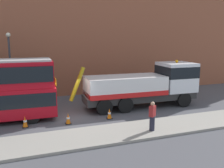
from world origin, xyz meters
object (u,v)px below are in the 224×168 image
object	(u,v)px
street_lamp	(10,62)
traffic_cone_midway	(68,119)
recovery_tow_truck	(146,85)
traffic_cone_near_truck	(109,114)
traffic_cone_near_bus	(25,122)
pedestrian_bystander	(152,116)

from	to	relation	value
street_lamp	traffic_cone_midway	bearing A→B (deg)	-61.52
recovery_tow_truck	street_lamp	size ratio (longest dim) A/B	1.75
traffic_cone_near_truck	traffic_cone_near_bus	bearing A→B (deg)	177.61
street_lamp	traffic_cone_near_truck	bearing A→B (deg)	-44.96
pedestrian_bystander	traffic_cone_near_truck	distance (m)	3.62
traffic_cone_midway	traffic_cone_near_truck	world-z (taller)	same
pedestrian_bystander	traffic_cone_near_bus	bearing A→B (deg)	27.67
recovery_tow_truck	street_lamp	world-z (taller)	street_lamp
recovery_tow_truck	traffic_cone_near_truck	bearing A→B (deg)	-150.66
traffic_cone_midway	street_lamp	size ratio (longest dim) A/B	0.12
traffic_cone_midway	traffic_cone_near_truck	bearing A→B (deg)	1.64
traffic_cone_near_bus	traffic_cone_midway	world-z (taller)	same
traffic_cone_midway	street_lamp	xyz separation A→B (m)	(-3.43, 6.32, 3.13)
traffic_cone_midway	street_lamp	bearing A→B (deg)	118.48
recovery_tow_truck	traffic_cone_midway	bearing A→B (deg)	-160.94
traffic_cone_midway	traffic_cone_near_bus	bearing A→B (deg)	173.25
recovery_tow_truck	traffic_cone_near_truck	xyz separation A→B (m)	(-3.78, -1.97, -1.42)
traffic_cone_near_bus	recovery_tow_truck	bearing A→B (deg)	10.73
street_lamp	traffic_cone_near_bus	bearing A→B (deg)	-82.12
traffic_cone_near_bus	street_lamp	world-z (taller)	street_lamp
street_lamp	recovery_tow_truck	bearing A→B (deg)	-23.08
recovery_tow_truck	traffic_cone_midway	size ratio (longest dim) A/B	14.14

